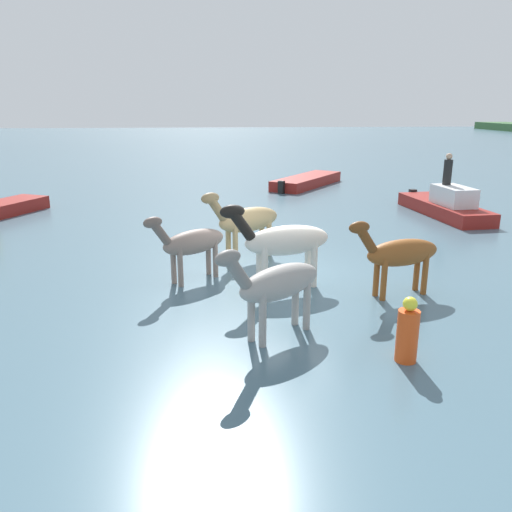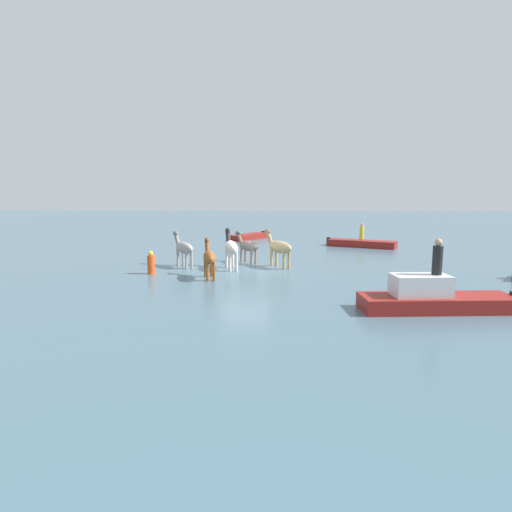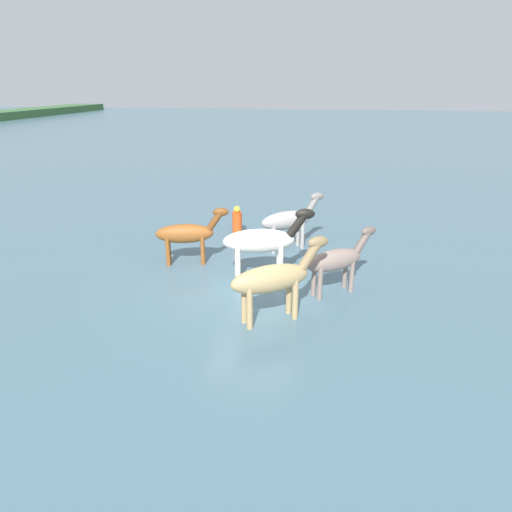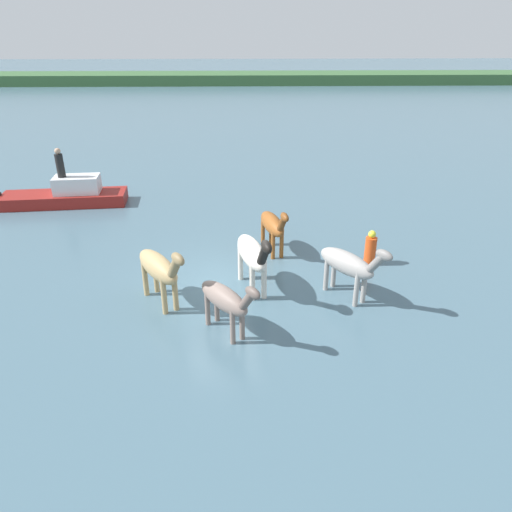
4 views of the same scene
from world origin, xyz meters
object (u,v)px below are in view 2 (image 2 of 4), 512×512
at_px(horse_dun_straggler, 279,247).
at_px(boat_dinghy_port, 361,244).
at_px(horse_dark_mare, 184,248).
at_px(horse_gray_outer, 231,247).
at_px(person_watcher_seated, 438,258).
at_px(horse_chestnut_trailing, 248,246).
at_px(person_helmsman_aft, 362,232).
at_px(horse_pinto_flank, 209,257).
at_px(boat_tender_starboard, 434,301).
at_px(boat_launch_far, 249,237).
at_px(buoy_channel_marker, 151,264).

distance_m(horse_dun_straggler, boat_dinghy_port, 11.29).
distance_m(horse_dark_mare, boat_dinghy_port, 14.84).
relative_size(horse_gray_outer, person_watcher_seated, 2.23).
bearing_deg(horse_dark_mare, horse_chestnut_trailing, -99.72).
relative_size(horse_dun_straggler, person_helmsman_aft, 1.95).
relative_size(horse_pinto_flank, horse_dun_straggler, 0.99).
bearing_deg(horse_gray_outer, horse_pinto_flank, 148.69).
height_order(boat_dinghy_port, boat_tender_starboard, boat_tender_starboard).
relative_size(horse_chestnut_trailing, horse_dun_straggler, 0.85).
bearing_deg(person_watcher_seated, horse_pinto_flank, -30.20).
bearing_deg(boat_launch_far, person_helmsman_aft, 91.29).
bearing_deg(buoy_channel_marker, boat_launch_far, -102.04).
xyz_separation_m(horse_pinto_flank, horse_chestnut_trailing, (-1.41, -4.61, -0.03)).
distance_m(horse_dark_mare, buoy_channel_marker, 2.40).
xyz_separation_m(horse_gray_outer, boat_dinghy_port, (-8.67, -10.09, -0.96)).
xyz_separation_m(horse_chestnut_trailing, boat_tender_starboard, (-6.96, 9.53, -0.64)).
bearing_deg(boat_dinghy_port, buoy_channel_marker, -111.84).
relative_size(horse_dun_straggler, boat_tender_starboard, 0.44).
distance_m(horse_chestnut_trailing, boat_tender_starboard, 11.82).
distance_m(horse_pinto_flank, boat_launch_far, 17.64).
distance_m(horse_gray_outer, horse_dark_mare, 2.65).
height_order(horse_chestnut_trailing, person_helmsman_aft, person_helmsman_aft).
bearing_deg(boat_dinghy_port, person_helmsman_aft, -76.20).
bearing_deg(boat_dinghy_port, person_watcher_seated, -68.27).
xyz_separation_m(horse_pinto_flank, horse_dark_mare, (1.89, -2.97, 0.04)).
distance_m(horse_chestnut_trailing, person_watcher_seated, 11.82).
bearing_deg(person_watcher_seated, buoy_channel_marker, -26.96).
relative_size(horse_pinto_flank, horse_gray_outer, 0.87).
bearing_deg(horse_pinto_flank, horse_dun_straggler, -60.61).
height_order(person_helmsman_aft, person_watcher_seated, person_watcher_seated).
relative_size(horse_pinto_flank, person_watcher_seated, 1.94).
relative_size(boat_dinghy_port, person_helmsman_aft, 4.30).
distance_m(boat_launch_far, buoy_channel_marker, 17.07).
xyz_separation_m(boat_tender_starboard, buoy_channel_marker, (11.40, -5.84, 0.19)).
bearing_deg(horse_chestnut_trailing, horse_dark_mare, 78.56).
distance_m(boat_dinghy_port, person_helmsman_aft, 0.99).
xyz_separation_m(horse_dun_straggler, horse_dark_mare, (5.09, 0.20, -0.06)).
bearing_deg(horse_dark_mare, horse_dun_straggler, -123.97).
xyz_separation_m(horse_chestnut_trailing, person_helmsman_aft, (-7.94, -7.78, 0.19)).
bearing_deg(person_watcher_seated, boat_tender_starboard, 45.53).
distance_m(horse_gray_outer, person_watcher_seated, 10.67).
xyz_separation_m(boat_tender_starboard, person_helmsman_aft, (-0.99, -17.31, 0.83)).
relative_size(horse_pinto_flank, buoy_channel_marker, 2.02).
relative_size(horse_dun_straggler, horse_dark_mare, 1.08).
height_order(person_helmsman_aft, buoy_channel_marker, person_helmsman_aft).
relative_size(person_helmsman_aft, person_watcher_seated, 1.00).
bearing_deg(horse_gray_outer, person_helmsman_aft, -56.33).
bearing_deg(horse_gray_outer, horse_dun_straggler, -89.89).
relative_size(horse_dark_mare, buoy_channel_marker, 1.89).
bearing_deg(boat_tender_starboard, horse_pinto_flank, -35.63).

